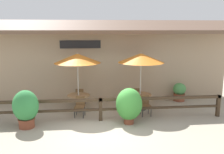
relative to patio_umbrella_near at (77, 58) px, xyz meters
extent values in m
plane|color=#9E937F|center=(0.95, -2.47, -2.46)|extent=(60.00, 60.00, 0.00)
cube|color=tan|center=(0.95, 1.73, -0.66)|extent=(14.00, 0.40, 3.60)
cube|color=brown|center=(0.95, 1.18, 1.41)|extent=(14.28, 1.48, 0.70)
cube|color=black|center=(0.10, 1.50, 0.54)|extent=(2.06, 0.04, 0.40)
cube|color=#3D2D1E|center=(0.95, -1.42, -1.57)|extent=(10.40, 0.14, 0.11)
cube|color=#3D2D1E|center=(0.95, -1.42, -1.99)|extent=(10.40, 0.10, 0.09)
cube|color=#3D2D1E|center=(0.95, -1.42, -1.99)|extent=(0.14, 0.14, 0.95)
cube|color=#3D2D1E|center=(6.08, -1.42, -1.99)|extent=(0.14, 0.14, 0.95)
cylinder|color=#B7B2A8|center=(0.00, 0.00, -1.30)|extent=(0.06, 0.06, 2.32)
cone|color=orange|center=(0.00, 0.00, 0.00)|extent=(2.12, 2.12, 0.43)
sphere|color=#B2ADA3|center=(0.00, 0.00, 0.22)|extent=(0.07, 0.07, 0.07)
cylinder|color=olive|center=(0.00, 0.00, -1.74)|extent=(1.05, 1.05, 0.05)
cylinder|color=#333333|center=(0.00, 0.00, -2.11)|extent=(0.07, 0.07, 0.70)
cylinder|color=#333333|center=(0.00, 0.00, -2.45)|extent=(0.58, 0.58, 0.03)
cube|color=brown|center=(0.07, -0.88, -2.02)|extent=(0.49, 0.49, 0.05)
cube|color=brown|center=(0.10, -0.69, -1.79)|extent=(0.40, 0.10, 0.40)
cylinder|color=#2D2D2D|center=(-0.15, -1.04, -2.25)|extent=(0.04, 0.04, 0.42)
cylinder|color=#2D2D2D|center=(0.23, -1.10, -2.25)|extent=(0.04, 0.04, 0.42)
cylinder|color=#2D2D2D|center=(-0.08, -0.66, -2.25)|extent=(0.04, 0.04, 0.42)
cylinder|color=#2D2D2D|center=(0.29, -0.73, -2.25)|extent=(0.04, 0.04, 0.42)
cube|color=brown|center=(0.07, 0.88, -2.02)|extent=(0.50, 0.50, 0.05)
cube|color=brown|center=(0.03, 0.70, -1.79)|extent=(0.40, 0.12, 0.40)
cylinder|color=#2D2D2D|center=(0.30, 1.03, -2.25)|extent=(0.04, 0.04, 0.42)
cylinder|color=#2D2D2D|center=(-0.08, 1.11, -2.25)|extent=(0.04, 0.04, 0.42)
cylinder|color=#2D2D2D|center=(0.22, 0.66, -2.25)|extent=(0.04, 0.04, 0.42)
cylinder|color=#2D2D2D|center=(-0.16, 0.73, -2.25)|extent=(0.04, 0.04, 0.42)
cylinder|color=#B7B2A8|center=(2.90, -0.14, -1.30)|extent=(0.06, 0.06, 2.32)
cone|color=orange|center=(2.90, -0.14, 0.00)|extent=(2.12, 2.12, 0.43)
sphere|color=#B2ADA3|center=(2.90, -0.14, 0.22)|extent=(0.07, 0.07, 0.07)
cylinder|color=olive|center=(2.90, -0.14, -1.74)|extent=(1.05, 1.05, 0.05)
cylinder|color=#333333|center=(2.90, -0.14, -2.11)|extent=(0.07, 0.07, 0.70)
cylinder|color=#333333|center=(2.90, -0.14, -2.45)|extent=(0.58, 0.58, 0.03)
cube|color=brown|center=(2.96, -1.01, -2.02)|extent=(0.44, 0.44, 0.05)
cube|color=brown|center=(2.95, -0.82, -1.79)|extent=(0.40, 0.06, 0.40)
cylinder|color=#2D2D2D|center=(2.78, -1.21, -2.25)|extent=(0.04, 0.04, 0.42)
cylinder|color=#2D2D2D|center=(3.16, -1.19, -2.25)|extent=(0.04, 0.04, 0.42)
cylinder|color=#2D2D2D|center=(2.76, -0.83, -2.25)|extent=(0.04, 0.04, 0.42)
cylinder|color=#2D2D2D|center=(3.14, -0.81, -2.25)|extent=(0.04, 0.04, 0.42)
cube|color=brown|center=(2.84, 0.73, -2.02)|extent=(0.44, 0.44, 0.05)
cube|color=brown|center=(2.85, 0.54, -1.79)|extent=(0.40, 0.06, 0.40)
cylinder|color=#2D2D2D|center=(3.02, 0.93, -2.25)|extent=(0.04, 0.04, 0.42)
cylinder|color=#2D2D2D|center=(2.64, 0.91, -2.25)|extent=(0.04, 0.04, 0.42)
cylinder|color=#2D2D2D|center=(3.04, 0.55, -2.25)|extent=(0.04, 0.04, 0.42)
cylinder|color=#2D2D2D|center=(2.66, 0.53, -2.25)|extent=(0.04, 0.04, 0.42)
cylinder|color=brown|center=(-1.95, -1.90, -2.28)|extent=(0.59, 0.59, 0.36)
cylinder|color=brown|center=(-1.95, -1.90, -2.12)|extent=(0.64, 0.64, 0.04)
ellipsoid|color=#338442|center=(-1.95, -1.90, -1.58)|extent=(0.98, 0.89, 1.21)
cylinder|color=brown|center=(2.07, -1.88, -2.33)|extent=(0.40, 0.40, 0.26)
cylinder|color=brown|center=(2.07, -1.88, -2.22)|extent=(0.43, 0.43, 0.04)
ellipsoid|color=#3D8E38|center=(2.07, -1.88, -1.65)|extent=(1.06, 0.95, 1.30)
cylinder|color=brown|center=(5.28, 1.08, -2.27)|extent=(0.57, 0.57, 0.38)
cylinder|color=brown|center=(5.28, 1.08, -2.10)|extent=(0.62, 0.62, 0.04)
ellipsoid|color=#4C934C|center=(5.28, 1.08, -1.81)|extent=(0.68, 0.61, 0.62)
camera|label=1|loc=(0.44, -11.34, 1.30)|focal=40.00mm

